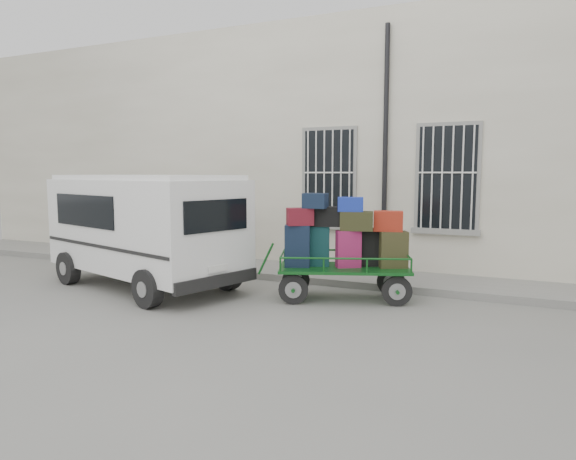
{
  "coord_description": "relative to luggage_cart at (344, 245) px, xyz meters",
  "views": [
    {
      "loc": [
        3.76,
        -8.53,
        2.35
      ],
      "look_at": [
        -0.57,
        1.0,
        1.19
      ],
      "focal_mm": 32.0,
      "sensor_mm": 36.0,
      "label": 1
    }
  ],
  "objects": [
    {
      "name": "ground",
      "position": [
        -0.83,
        -0.45,
        -1.02
      ],
      "size": [
        80.0,
        80.0,
        0.0
      ],
      "primitive_type": "plane",
      "color": "slate",
      "rests_on": "ground"
    },
    {
      "name": "building",
      "position": [
        -0.82,
        5.05,
        1.98
      ],
      "size": [
        24.0,
        5.15,
        6.0
      ],
      "color": "beige",
      "rests_on": "ground"
    },
    {
      "name": "sidewalk",
      "position": [
        -0.83,
        1.75,
        -0.95
      ],
      "size": [
        24.0,
        1.7,
        0.15
      ],
      "primitive_type": "cube",
      "color": "gray",
      "rests_on": "ground"
    },
    {
      "name": "luggage_cart",
      "position": [
        0.0,
        0.0,
        0.0
      ],
      "size": [
        2.82,
        1.84,
        1.99
      ],
      "rotation": [
        0.0,
        0.0,
        0.36
      ],
      "color": "black",
      "rests_on": "ground"
    },
    {
      "name": "van",
      "position": [
        -4.07,
        -0.67,
        0.3
      ],
      "size": [
        4.92,
        3.16,
        2.31
      ],
      "rotation": [
        0.0,
        0.0,
        -0.3
      ],
      "color": "white",
      "rests_on": "ground"
    }
  ]
}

